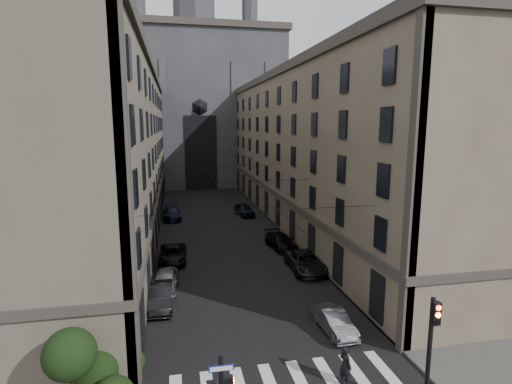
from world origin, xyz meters
TOP-DOWN VIEW (x-y plane):
  - sidewalk_left at (-10.50, 36.00)m, footprint 7.00×80.00m
  - sidewalk_right at (10.50, 36.00)m, footprint 7.00×80.00m
  - zebra_crossing at (0.00, 5.00)m, footprint 11.00×3.20m
  - building_left at (-13.44, 36.00)m, footprint 13.60×60.60m
  - building_right at (13.44, 36.00)m, footprint 13.60×60.60m
  - gothic_tower at (0.00, 74.96)m, footprint 35.00×23.00m
  - traffic_light_right at (5.60, 1.92)m, footprint 0.34×0.50m
  - shrub_cluster at (-8.72, 5.01)m, footprint 3.90×4.40m
  - tram_wires at (0.00, 35.63)m, footprint 14.00×60.00m
  - car_left_near at (-5.92, 17.06)m, footprint 2.23×4.73m
  - car_left_midnear at (-6.20, 14.57)m, footprint 1.65×4.74m
  - car_left_midfar at (-5.38, 23.67)m, footprint 2.62×5.32m
  - car_left_far at (-5.55, 40.61)m, footprint 2.64×5.65m
  - car_right_near at (4.20, 9.04)m, footprint 1.66×4.16m
  - car_right_midnear at (5.76, 19.09)m, footprint 2.79×5.77m
  - car_right_midfar at (5.32, 25.53)m, footprint 2.72×5.29m
  - car_right_far at (4.25, 40.86)m, footprint 2.57×5.04m
  - pedestrian at (2.77, 4.21)m, footprint 0.69×0.85m

SIDE VIEW (x-z plane):
  - zebra_crossing at x=0.00m, z-range 0.00..0.01m
  - sidewalk_left at x=-10.50m, z-range 0.00..0.15m
  - sidewalk_right at x=10.50m, z-range 0.00..0.15m
  - car_right_near at x=4.20m, z-range 0.00..1.34m
  - car_left_midfar at x=-5.38m, z-range 0.00..1.45m
  - car_right_midfar at x=5.32m, z-range 0.00..1.47m
  - car_left_midnear at x=-6.20m, z-range 0.00..1.56m
  - car_left_near at x=-5.92m, z-range 0.00..1.56m
  - car_right_midnear at x=5.76m, z-range 0.00..1.58m
  - car_left_far at x=-5.55m, z-range 0.00..1.59m
  - car_right_far at x=4.25m, z-range 0.00..1.64m
  - pedestrian at x=2.77m, z-range 0.00..2.00m
  - shrub_cluster at x=-8.72m, z-range -0.15..3.75m
  - traffic_light_right at x=5.60m, z-range 0.69..5.89m
  - tram_wires at x=0.00m, z-range 7.03..7.46m
  - building_left at x=-13.44m, z-range -0.08..18.77m
  - building_right at x=13.44m, z-range -0.08..18.77m
  - gothic_tower at x=0.00m, z-range -11.20..46.80m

